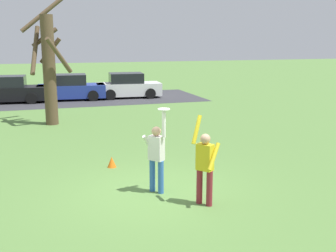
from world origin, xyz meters
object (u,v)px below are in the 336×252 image
(parked_car_white, at_px, (128,86))
(field_cone_orange, at_px, (112,162))
(person_catcher, at_px, (156,154))
(parked_car_black, at_px, (9,90))
(person_defender, at_px, (205,163))
(frisbee_disc, at_px, (164,109))
(parked_car_blue, at_px, (71,88))
(bare_tree_tall, at_px, (49,65))

(parked_car_white, bearing_deg, field_cone_orange, -99.81)
(parked_car_white, bearing_deg, person_catcher, -95.65)
(parked_car_black, relative_size, parked_car_white, 1.00)
(person_defender, bearing_deg, parked_car_white, -43.72)
(frisbee_disc, bearing_deg, parked_car_blue, 92.75)
(person_catcher, relative_size, field_cone_orange, 6.50)
(person_catcher, bearing_deg, parked_car_white, 133.16)
(person_catcher, bearing_deg, frisbee_disc, 0.00)
(person_catcher, height_order, person_defender, person_catcher)
(frisbee_disc, relative_size, parked_car_white, 0.07)
(frisbee_disc, relative_size, bare_tree_tall, 0.05)
(parked_car_black, bearing_deg, field_cone_orange, -72.01)
(parked_car_blue, bearing_deg, parked_car_black, -174.63)
(person_catcher, height_order, frisbee_disc, frisbee_disc)
(person_defender, relative_size, field_cone_orange, 6.39)
(parked_car_white, relative_size, field_cone_orange, 13.19)
(parked_car_blue, bearing_deg, field_cone_orange, -85.87)
(frisbee_disc, height_order, parked_car_white, frisbee_disc)
(person_defender, height_order, parked_car_black, person_defender)
(field_cone_orange, bearing_deg, frisbee_disc, -71.64)
(person_defender, distance_m, parked_car_blue, 18.12)
(parked_car_black, bearing_deg, frisbee_disc, -71.33)
(parked_car_blue, relative_size, parked_car_white, 1.00)
(frisbee_disc, distance_m, field_cone_orange, 3.28)
(person_catcher, xyz_separation_m, parked_car_black, (-4.28, 16.90, -0.25))
(person_defender, height_order, field_cone_orange, person_defender)
(bare_tree_tall, xyz_separation_m, field_cone_orange, (1.44, -7.14, -2.45))
(person_catcher, xyz_separation_m, person_defender, (0.82, -1.08, -0.00))
(parked_car_black, xyz_separation_m, parked_car_blue, (3.59, 0.08, 0.00))
(parked_car_black, distance_m, parked_car_blue, 3.59)
(frisbee_disc, height_order, parked_car_blue, frisbee_disc)
(frisbee_disc, height_order, field_cone_orange, frisbee_disc)
(parked_car_white, bearing_deg, parked_car_blue, -176.55)
(person_defender, bearing_deg, parked_car_blue, -32.25)
(frisbee_disc, distance_m, parked_car_blue, 17.23)
(person_catcher, relative_size, parked_car_white, 0.49)
(parked_car_white, height_order, field_cone_orange, parked_car_white)
(person_defender, distance_m, parked_car_white, 18.14)
(person_catcher, distance_m, parked_car_blue, 16.99)
(frisbee_disc, xyz_separation_m, field_cone_orange, (-0.84, 2.52, -1.93))
(parked_car_black, height_order, parked_car_white, same)
(field_cone_orange, bearing_deg, parked_car_black, 103.82)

